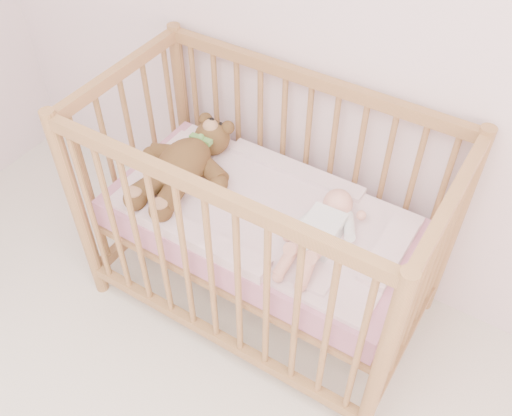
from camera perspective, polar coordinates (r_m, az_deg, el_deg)
The scene contains 5 objects.
crib at distance 2.25m, azimuth 0.67°, elevation -1.36°, with size 1.36×0.76×1.00m, color #B87E4E, non-canonical shape.
mattress at distance 2.26m, azimuth 0.67°, elevation -1.62°, with size 1.22×0.62×0.13m, color pink.
blanket at distance 2.21m, azimuth 0.69°, elevation -0.30°, with size 1.10×0.58×0.06m, color pink, non-canonical shape.
baby at distance 2.06m, azimuth 6.53°, elevation -1.91°, with size 0.24×0.50×0.12m, color white, non-canonical shape.
teddy_bear at distance 2.29m, azimuth -7.26°, elevation 4.29°, with size 0.42×0.60×0.17m, color brown, non-canonical shape.
Camera 1 is at (0.48, 0.28, 2.15)m, focal length 40.00 mm.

